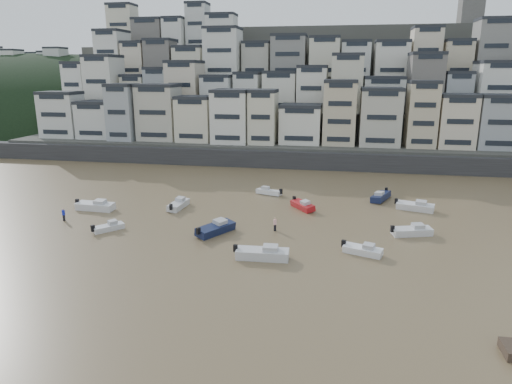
% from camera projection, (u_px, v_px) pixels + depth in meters
% --- Properties ---
extents(ground, '(400.00, 400.00, 0.00)m').
position_uv_depth(ground, '(62.00, 339.00, 34.31)').
color(ground, brown).
rests_on(ground, ground).
extents(sea_strip, '(340.00, 340.00, 0.00)m').
position_uv_depth(sea_strip, '(26.00, 118.00, 191.23)').
color(sea_strip, '#4B616B').
rests_on(sea_strip, ground).
extents(harbor_wall, '(140.00, 3.00, 3.50)m').
position_uv_depth(harbor_wall, '(290.00, 159.00, 93.87)').
color(harbor_wall, '#38383A').
rests_on(harbor_wall, ground).
extents(hillside, '(141.04, 66.00, 50.00)m').
position_uv_depth(hillside, '(323.00, 94.00, 127.99)').
color(hillside, '#4C4C47').
rests_on(hillside, ground).
extents(headland, '(216.00, 135.00, 53.33)m').
position_uv_depth(headland, '(43.00, 122.00, 179.11)').
color(headland, black).
rests_on(headland, ground).
extents(boat_a, '(6.27, 2.30, 1.69)m').
position_uv_depth(boat_a, '(262.00, 252.00, 48.61)').
color(boat_a, silver).
rests_on(boat_a, ground).
extents(boat_b, '(4.89, 3.00, 1.27)m').
position_uv_depth(boat_b, '(363.00, 249.00, 49.87)').
color(boat_b, white).
rests_on(boat_b, ground).
extents(boat_c, '(4.73, 6.14, 1.63)m').
position_uv_depth(boat_c, '(216.00, 227.00, 56.23)').
color(boat_c, '#141D40').
rests_on(boat_c, ground).
extents(boat_d, '(5.60, 3.21, 1.45)m').
position_uv_depth(boat_d, '(412.00, 230.00, 55.63)').
color(boat_d, silver).
rests_on(boat_d, ground).
extents(boat_e, '(4.33, 5.03, 1.37)m').
position_uv_depth(boat_e, '(303.00, 205.00, 66.16)').
color(boat_e, '#AF151A').
rests_on(boat_e, ground).
extents(boat_f, '(2.13, 5.51, 1.47)m').
position_uv_depth(boat_f, '(178.00, 203.00, 66.58)').
color(boat_f, silver).
rests_on(boat_f, ground).
extents(boat_g, '(5.95, 3.38, 1.54)m').
position_uv_depth(boat_g, '(415.00, 205.00, 65.56)').
color(boat_g, silver).
rests_on(boat_g, ground).
extents(boat_h, '(4.81, 2.81, 1.25)m').
position_uv_depth(boat_h, '(269.00, 191.00, 73.99)').
color(boat_h, silver).
rests_on(boat_h, ground).
extents(boat_i, '(3.89, 5.97, 1.55)m').
position_uv_depth(boat_i, '(381.00, 195.00, 70.71)').
color(boat_i, '#131B3D').
rests_on(boat_i, ground).
extents(boat_j, '(3.73, 4.06, 1.14)m').
position_uv_depth(boat_j, '(108.00, 226.00, 57.34)').
color(boat_j, silver).
rests_on(boat_j, ground).
extents(boat_k, '(6.25, 2.36, 1.67)m').
position_uv_depth(boat_k, '(95.00, 204.00, 65.66)').
color(boat_k, silver).
rests_on(boat_k, ground).
extents(person_blue, '(0.44, 0.44, 1.74)m').
position_uv_depth(person_blue, '(64.00, 215.00, 60.96)').
color(person_blue, '#1A29C9').
rests_on(person_blue, ground).
extents(person_pink, '(0.44, 0.44, 1.74)m').
position_uv_depth(person_pink, '(275.00, 224.00, 57.14)').
color(person_pink, '#F7B2AF').
rests_on(person_pink, ground).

